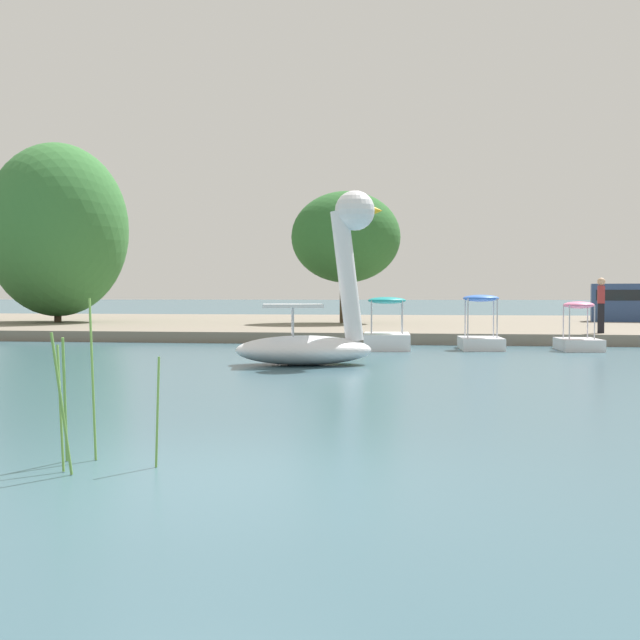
# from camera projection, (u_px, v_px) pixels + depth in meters

# --- Properties ---
(ground_plane) EXTENTS (507.13, 507.13, 0.00)m
(ground_plane) POSITION_uv_depth(u_px,v_px,m) (205.00, 480.00, 7.20)
(ground_plane) COLOR #385966
(shore_bank_far) EXTENTS (110.60, 24.34, 0.36)m
(shore_bank_far) POSITION_uv_depth(u_px,v_px,m) (406.00, 325.00, 38.75)
(shore_bank_far) COLOR slate
(shore_bank_far) RESTS_ON ground_plane
(swan_boat) EXTENTS (3.47, 2.21, 3.93)m
(swan_boat) POSITION_uv_depth(u_px,v_px,m) (317.00, 316.00, 19.03)
(swan_boat) COLOR white
(swan_boat) RESTS_ON ground_plane
(pedal_boat_teal) EXTENTS (1.48, 2.27, 1.52)m
(pedal_boat_teal) POSITION_uv_depth(u_px,v_px,m) (387.00, 335.00, 24.48)
(pedal_boat_teal) COLOR white
(pedal_boat_teal) RESTS_ON ground_plane
(pedal_boat_blue) EXTENTS (1.33, 2.03, 1.58)m
(pedal_boat_blue) POSITION_uv_depth(u_px,v_px,m) (481.00, 334.00, 24.44)
(pedal_boat_blue) COLOR white
(pedal_boat_blue) RESTS_ON ground_plane
(pedal_boat_pink) EXTENTS (1.24, 1.84, 1.39)m
(pedal_boat_pink) POSITION_uv_depth(u_px,v_px,m) (579.00, 336.00, 24.05)
(pedal_boat_pink) COLOR white
(pedal_boat_pink) RESTS_ON ground_plane
(tree_willow_overhanging) EXTENTS (9.00, 9.20, 7.93)m
(tree_willow_overhanging) POSITION_uv_depth(u_px,v_px,m) (57.00, 230.00, 37.43)
(tree_willow_overhanging) COLOR #423323
(tree_willow_overhanging) RESTS_ON shore_bank_far
(tree_sapling_by_fence) EXTENTS (6.52, 6.52, 5.67)m
(tree_sapling_by_fence) POSITION_uv_depth(u_px,v_px,m) (346.00, 238.00, 36.32)
(tree_sapling_by_fence) COLOR #423323
(tree_sapling_by_fence) RESTS_ON shore_bank_far
(person_on_path) EXTENTS (0.25, 0.25, 1.76)m
(person_on_path) POSITION_uv_depth(u_px,v_px,m) (601.00, 302.00, 26.77)
(person_on_path) COLOR black
(person_on_path) RESTS_ON shore_bank_far
(reed_clump_foreground) EXTENTS (1.86, 1.05, 1.55)m
(reed_clump_foreground) POSITION_uv_depth(u_px,v_px,m) (46.00, 396.00, 7.79)
(reed_clump_foreground) COLOR #669942
(reed_clump_foreground) RESTS_ON ground_plane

